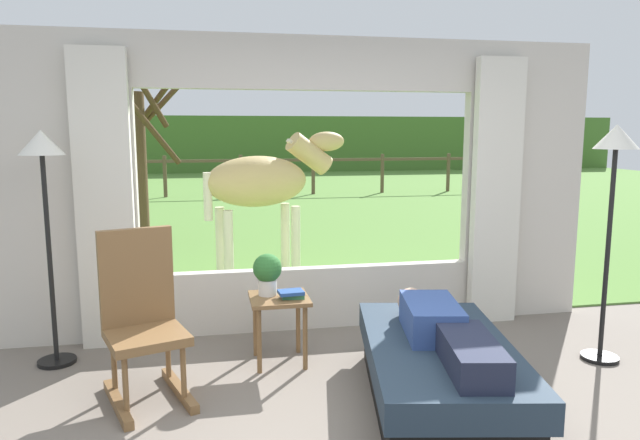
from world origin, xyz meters
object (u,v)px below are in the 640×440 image
(floor_lamp_right, at_px, (614,172))
(side_table, at_px, (279,309))
(book_stack, at_px, (292,294))
(rocking_chair, at_px, (142,317))
(potted_plant, at_px, (267,272))
(recliner_sofa, at_px, (438,372))
(pasture_tree, at_px, (138,159))
(floor_lamp_left, at_px, (44,177))
(reclining_person, at_px, (443,329))
(horse, at_px, (264,182))

(floor_lamp_right, bearing_deg, side_table, 170.32)
(side_table, height_order, book_stack, book_stack)
(rocking_chair, relative_size, floor_lamp_right, 0.62)
(side_table, distance_m, book_stack, 0.17)
(potted_plant, relative_size, floor_lamp_right, 0.18)
(side_table, relative_size, potted_plant, 1.63)
(recliner_sofa, distance_m, floor_lamp_right, 2.02)
(potted_plant, bearing_deg, pasture_tree, 106.11)
(potted_plant, distance_m, book_stack, 0.26)
(floor_lamp_left, relative_size, pasture_tree, 0.68)
(floor_lamp_right, bearing_deg, floor_lamp_left, 170.08)
(floor_lamp_right, bearing_deg, reclining_person, -161.68)
(reclining_person, xyz_separation_m, side_table, (-0.92, 0.92, -0.10))
(floor_lamp_right, xyz_separation_m, horse, (-2.30, 3.05, -0.30))
(side_table, bearing_deg, floor_lamp_left, 169.71)
(rocking_chair, distance_m, floor_lamp_left, 1.33)
(potted_plant, distance_m, floor_lamp_right, 2.68)
(reclining_person, distance_m, floor_lamp_left, 3.02)
(side_table, xyz_separation_m, floor_lamp_left, (-1.68, 0.30, 1.00))
(side_table, xyz_separation_m, pasture_tree, (-1.57, 5.23, 0.90))
(potted_plant, height_order, pasture_tree, pasture_tree)
(rocking_chair, bearing_deg, pasture_tree, 77.23)
(floor_lamp_left, bearing_deg, rocking_chair, -43.54)
(book_stack, bearing_deg, horse, 88.76)
(book_stack, bearing_deg, recliner_sofa, -44.23)
(rocking_chair, bearing_deg, floor_lamp_right, -19.67)
(recliner_sofa, relative_size, potted_plant, 5.74)
(reclining_person, bearing_deg, recliner_sofa, 100.67)
(reclining_person, height_order, horse, horse)
(rocking_chair, relative_size, book_stack, 5.49)
(floor_lamp_left, height_order, floor_lamp_right, floor_lamp_right)
(floor_lamp_right, relative_size, pasture_tree, 0.69)
(recliner_sofa, height_order, floor_lamp_left, floor_lamp_left)
(recliner_sofa, height_order, pasture_tree, pasture_tree)
(floor_lamp_left, xyz_separation_m, pasture_tree, (0.10, 4.92, -0.09))
(rocking_chair, distance_m, pasture_tree, 5.70)
(recliner_sofa, height_order, rocking_chair, rocking_chair)
(book_stack, bearing_deg, side_table, 145.76)
(floor_lamp_right, bearing_deg, recliner_sofa, -163.37)
(reclining_person, distance_m, pasture_tree, 6.69)
(reclining_person, relative_size, side_table, 2.76)
(recliner_sofa, distance_m, book_stack, 1.21)
(book_stack, bearing_deg, floor_lamp_right, -8.60)
(horse, xyz_separation_m, pasture_tree, (-1.72, 2.60, 0.18))
(reclining_person, distance_m, book_stack, 1.20)
(rocking_chair, height_order, floor_lamp_left, floor_lamp_left)
(book_stack, bearing_deg, pasture_tree, 107.45)
(recliner_sofa, height_order, book_stack, book_stack)
(rocking_chair, height_order, horse, horse)
(floor_lamp_left, height_order, horse, floor_lamp_left)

